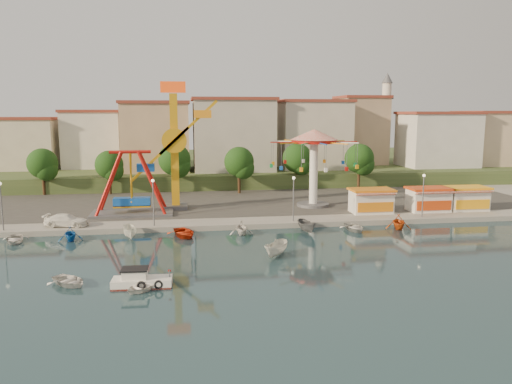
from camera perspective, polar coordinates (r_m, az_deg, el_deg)
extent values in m
plane|color=#132936|center=(45.09, -2.17, -7.93)|extent=(200.00, 200.00, 0.00)
cube|color=#9E998E|center=(105.77, -5.73, 2.03)|extent=(200.00, 100.00, 0.60)
cube|color=#4C4944|center=(74.10, -4.63, -0.73)|extent=(90.00, 28.00, 0.01)
cube|color=#384C26|center=(110.60, -5.86, 2.96)|extent=(200.00, 60.00, 3.00)
cube|color=#59595E|center=(64.32, -13.94, -2.34)|extent=(10.00, 5.00, 0.30)
cube|color=blue|center=(64.06, -13.99, -1.07)|extent=(4.50, 1.40, 1.00)
cylinder|color=#AB140D|center=(63.29, -14.20, 4.47)|extent=(5.00, 0.40, 0.40)
cube|color=#59595E|center=(67.06, -9.13, -1.64)|extent=(3.00, 3.00, 0.50)
cube|color=orange|center=(66.12, -9.29, 4.55)|extent=(1.00, 1.00, 15.00)
cube|color=#E03F0C|center=(66.00, -9.47, 11.75)|extent=(3.20, 0.50, 1.40)
cylinder|color=orange|center=(65.22, -9.33, 5.81)|extent=(3.20, 0.50, 3.20)
cube|color=orange|center=(64.94, -7.74, 7.32)|extent=(7.61, 0.35, 7.02)
cube|color=orange|center=(64.96, -6.12, 8.84)|extent=(2.20, 1.20, 1.00)
cylinder|color=#59595E|center=(68.25, 6.53, -1.44)|extent=(4.40, 4.40, 0.40)
cylinder|color=white|center=(67.60, 6.59, 2.15)|extent=(1.10, 1.10, 9.00)
cylinder|color=#AB140D|center=(67.22, 6.66, 5.79)|extent=(6.00, 6.00, 0.50)
cone|color=red|center=(67.18, 6.68, 6.55)|extent=(6.40, 6.40, 1.40)
cube|color=white|center=(64.77, 13.01, -1.10)|extent=(5.00, 3.00, 2.80)
cube|color=orange|center=(64.52, 13.06, 0.25)|extent=(5.40, 3.40, 0.25)
cube|color=red|center=(63.02, 13.61, -0.30)|extent=(5.00, 0.77, 0.43)
cube|color=white|center=(67.93, 19.10, -0.90)|extent=(5.00, 3.00, 2.80)
cube|color=#C83D10|center=(67.70, 19.17, 0.39)|extent=(5.40, 3.40, 0.25)
cube|color=red|center=(66.26, 19.82, -0.13)|extent=(5.00, 0.77, 0.43)
cube|color=white|center=(70.49, 22.90, -0.77)|extent=(5.00, 3.00, 2.80)
cube|color=#FFAB15|center=(70.26, 22.97, 0.47)|extent=(5.40, 3.40, 0.25)
cube|color=red|center=(68.88, 23.68, -0.03)|extent=(5.00, 0.77, 0.43)
cylinder|color=#59595E|center=(60.05, -27.06, -1.59)|extent=(0.14, 0.14, 5.00)
cylinder|color=#59595E|center=(56.90, -11.63, -1.32)|extent=(0.14, 0.14, 5.00)
cylinder|color=#59595E|center=(58.15, 4.31, -0.93)|extent=(0.14, 0.14, 5.00)
cylinder|color=#59595E|center=(63.53, 18.54, -0.53)|extent=(0.14, 0.14, 5.00)
cylinder|color=#382314|center=(83.41, -23.09, 0.91)|extent=(0.44, 0.44, 3.60)
sphere|color=black|center=(83.07, -23.23, 3.03)|extent=(4.60, 4.60, 4.60)
cylinder|color=#382314|center=(80.70, -16.35, 0.95)|extent=(0.44, 0.44, 3.40)
sphere|color=black|center=(80.36, -16.44, 3.02)|extent=(4.35, 4.35, 4.35)
cylinder|color=#382314|center=(79.43, -9.24, 1.27)|extent=(0.44, 0.44, 3.92)
sphere|color=black|center=(79.05, -9.30, 3.70)|extent=(5.02, 5.02, 5.02)
cylinder|color=#382314|center=(78.46, -1.93, 1.19)|extent=(0.44, 0.44, 3.66)
sphere|color=black|center=(78.09, -1.95, 3.48)|extent=(4.68, 4.68, 4.68)
cylinder|color=#382314|center=(83.03, 4.71, 1.65)|extent=(0.44, 0.44, 3.80)
sphere|color=black|center=(82.68, 4.74, 3.90)|extent=(4.86, 4.86, 4.86)
cylinder|color=#382314|center=(84.12, 11.65, 1.58)|extent=(0.44, 0.44, 3.77)
sphere|color=black|center=(83.77, 11.72, 3.78)|extent=(4.83, 4.83, 4.83)
cube|color=beige|center=(93.62, -26.31, 5.54)|extent=(9.26, 9.53, 11.87)
cube|color=silver|center=(95.95, -18.39, 5.11)|extent=(12.33, 9.01, 8.63)
cube|color=tan|center=(95.03, -10.50, 6.17)|extent=(11.95, 9.28, 11.23)
cube|color=beige|center=(92.41, -1.95, 5.60)|extent=(12.59, 10.50, 9.20)
cube|color=beige|center=(98.12, 5.71, 5.78)|extent=(10.75, 9.23, 9.24)
cube|color=tan|center=(100.35, 13.42, 6.21)|extent=(12.77, 10.96, 11.21)
cube|color=silver|center=(103.84, 19.84, 6.33)|extent=(8.23, 8.98, 12.36)
cube|color=beige|center=(114.13, 23.93, 5.38)|extent=(11.59, 10.93, 8.76)
cylinder|color=silver|center=(105.03, 14.59, 7.59)|extent=(1.80, 1.80, 16.00)
cylinder|color=#59595E|center=(105.05, 14.70, 10.32)|extent=(2.80, 2.80, 0.30)
cone|color=#59595E|center=(105.23, 14.78, 12.49)|extent=(2.20, 2.20, 2.00)
cube|color=white|center=(39.71, -12.87, -10.13)|extent=(4.57, 1.89, 0.81)
cube|color=#AB140D|center=(39.77, -12.86, -10.40)|extent=(4.57, 1.89, 0.14)
cube|color=white|center=(39.63, -13.68, -9.17)|extent=(1.85, 1.42, 0.81)
cube|color=black|center=(39.49, -13.71, -8.54)|extent=(2.04, 1.61, 0.11)
torus|color=black|center=(38.82, -12.98, -10.37)|extent=(0.69, 0.21, 0.69)
torus|color=black|center=(38.77, -11.09, -10.33)|extent=(0.69, 0.21, 0.69)
imported|color=white|center=(41.61, -20.57, -9.47)|extent=(4.16, 4.16, 0.71)
imported|color=white|center=(38.95, -12.83, -10.43)|extent=(3.69, 3.76, 0.64)
imported|color=silver|center=(46.29, 2.34, -6.54)|extent=(3.32, 3.87, 1.45)
imported|color=white|center=(59.59, -20.84, -3.04)|extent=(5.00, 2.63, 1.38)
imported|color=silver|center=(56.95, -25.87, -4.86)|extent=(3.20, 3.97, 0.73)
imported|color=#1357AD|center=(55.43, -20.47, -4.48)|extent=(3.08, 3.35, 1.48)
imported|color=silver|center=(54.46, -14.19, -4.46)|extent=(2.02, 3.79, 1.39)
imported|color=red|center=(54.21, -8.25, -4.62)|extent=(4.11, 4.88, 0.86)
imported|color=silver|center=(54.46, -1.70, -4.08)|extent=(2.73, 3.12, 1.58)
imported|color=#545459|center=(55.76, 5.83, -3.91)|extent=(1.98, 3.78, 1.39)
imported|color=beige|center=(57.40, 11.18, -3.99)|extent=(2.93, 3.88, 0.76)
imported|color=#CA4911|center=(59.21, 15.97, -3.28)|extent=(3.66, 3.96, 1.74)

